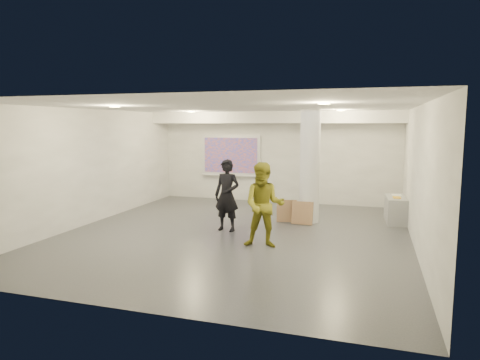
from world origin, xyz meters
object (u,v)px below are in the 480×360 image
(column, at_px, (310,166))
(credenza, at_px, (396,210))
(woman, at_px, (227,195))
(man, at_px, (264,205))
(projection_screen, at_px, (231,156))

(column, relative_size, credenza, 2.55)
(column, xyz_separation_m, woman, (-1.79, -1.56, -0.62))
(credenza, distance_m, woman, 4.60)
(credenza, bearing_deg, man, -133.65)
(credenza, xyz_separation_m, man, (-2.79, -3.32, 0.56))
(woman, xyz_separation_m, man, (1.22, -1.12, 0.03))
(column, xyz_separation_m, man, (-0.57, -2.67, -0.59))
(credenza, height_order, man, man)
(credenza, bearing_deg, woman, -154.86)
(projection_screen, height_order, woman, projection_screen)
(projection_screen, bearing_deg, column, -40.56)
(column, distance_m, man, 2.80)
(credenza, height_order, woman, woman)
(column, xyz_separation_m, credenza, (2.22, 0.64, -1.16))
(projection_screen, relative_size, man, 1.16)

